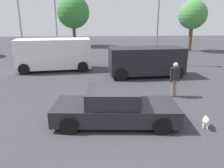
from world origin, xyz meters
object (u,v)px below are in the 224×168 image
suv_dark (146,61)px  light_post_far (159,9)px  light_post_near (55,1)px  light_post_mid (18,8)px  dog (206,121)px  van_white (54,54)px  sedan_foreground (115,108)px  pedestrian (175,76)px

suv_dark → light_post_far: (1.60, 3.58, 3.38)m
light_post_near → light_post_mid: 3.89m
dog → light_post_far: 11.66m
dog → suv_dark: size_ratio=0.11×
dog → van_white: 11.73m
dog → sedan_foreground: bearing=-77.1°
pedestrian → light_post_far: 8.37m
dog → van_white: (-6.96, 9.39, 0.97)m
pedestrian → light_post_mid: light_post_mid is taller
sedan_foreground → van_white: 9.56m
dog → van_white: bearing=-119.4°
sedan_foreground → light_post_near: size_ratio=0.61×
suv_dark → dog: bearing=91.7°
pedestrian → van_white: bearing=24.7°
van_white → light_post_far: size_ratio=0.83×
sedan_foreground → light_post_mid: 15.70m
light_post_mid → van_white: bearing=-51.0°
sedan_foreground → dog: 3.27m
sedan_foreground → light_post_mid: (-7.42, 13.27, 3.94)m
sedan_foreground → pedestrian: size_ratio=2.69×
light_post_near → sedan_foreground: bearing=-71.0°
light_post_near → light_post_far: 8.26m
sedan_foreground → suv_dark: size_ratio=0.94×
suv_dark → pedestrian: (0.57, -3.99, -0.03)m
sedan_foreground → light_post_near: bearing=113.1°
suv_dark → van_white: bearing=-21.8°
light_post_far → van_white: bearing=-169.6°
van_white → light_post_mid: bearing=122.0°
sedan_foreground → dog: size_ratio=8.33×
dog → suv_dark: (-0.63, 7.27, 0.78)m
light_post_near → light_post_mid: light_post_near is taller
dog → pedestrian: size_ratio=0.32×
pedestrian → dog: bearing=157.3°
light_post_near → pedestrian: bearing=-51.4°
dog → light_post_mid: (-10.61, 13.90, 4.27)m
light_post_far → sedan_foreground: bearing=-112.2°
dog → light_post_near: bearing=-125.5°
van_white → light_post_far: light_post_far is taller
suv_dark → pedestrian: 4.03m
light_post_near → dog: bearing=-59.6°
sedan_foreground → dog: bearing=-7.0°
light_post_near → suv_dark: bearing=-36.9°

